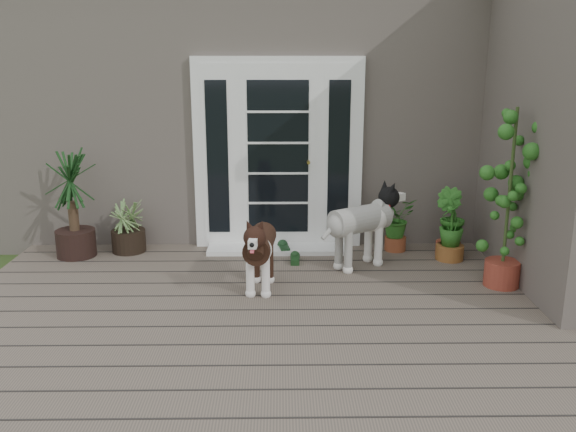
{
  "coord_description": "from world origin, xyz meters",
  "views": [
    {
      "loc": [
        -0.18,
        -4.21,
        2.28
      ],
      "look_at": [
        -0.1,
        1.75,
        0.7
      ],
      "focal_mm": 37.96,
      "sensor_mm": 36.0,
      "label": 1
    }
  ],
  "objects": [
    {
      "name": "door_unit",
      "position": [
        -0.2,
        2.6,
        1.19
      ],
      "size": [
        1.9,
        0.14,
        2.15
      ],
      "primitive_type": "cube",
      "color": "white",
      "rests_on": "deck"
    },
    {
      "name": "sapling",
      "position": [
        1.96,
        1.28,
        1.01
      ],
      "size": [
        0.55,
        0.55,
        1.77
      ],
      "primitive_type": null,
      "rotation": [
        0.0,
        0.0,
        -0.06
      ],
      "color": "#24621C",
      "rests_on": "deck"
    },
    {
      "name": "white_dog",
      "position": [
        0.65,
        1.84,
        0.5
      ],
      "size": [
        0.96,
        0.82,
        0.75
      ],
      "primitive_type": null,
      "rotation": [
        0.0,
        0.0,
        -0.98
      ],
      "color": "silver",
      "rests_on": "deck"
    },
    {
      "name": "spider_plant",
      "position": [
        -1.9,
        2.4,
        0.45
      ],
      "size": [
        0.69,
        0.69,
        0.67
      ],
      "primitive_type": null,
      "rotation": [
        0.0,
        0.0,
        0.1
      ],
      "color": "#99AD6A",
      "rests_on": "deck"
    },
    {
      "name": "clog_right",
      "position": [
        -0.02,
        1.99,
        0.16
      ],
      "size": [
        0.14,
        0.28,
        0.08
      ],
      "primitive_type": null,
      "rotation": [
        0.0,
        0.0,
        -0.03
      ],
      "color": "#143315",
      "rests_on": "deck"
    },
    {
      "name": "yucca",
      "position": [
        -2.44,
        2.24,
        0.71
      ],
      "size": [
        1.02,
        1.02,
        1.18
      ],
      "primitive_type": null,
      "rotation": [
        0.0,
        0.0,
        -0.3
      ],
      "color": "black",
      "rests_on": "deck"
    },
    {
      "name": "clog_left",
      "position": [
        -0.14,
        2.36,
        0.17
      ],
      "size": [
        0.19,
        0.33,
        0.09
      ],
      "primitive_type": null,
      "rotation": [
        0.0,
        0.0,
        0.14
      ],
      "color": "#16371A",
      "rests_on": "deck"
    },
    {
      "name": "house_main",
      "position": [
        0.0,
        4.65,
        1.55
      ],
      "size": [
        7.4,
        4.0,
        3.1
      ],
      "primitive_type": "cube",
      "color": "#665E54",
      "rests_on": "ground"
    },
    {
      "name": "herb_b",
      "position": [
        1.68,
        2.2,
        0.39
      ],
      "size": [
        0.51,
        0.51,
        0.55
      ],
      "primitive_type": "imported",
      "rotation": [
        0.0,
        0.0,
        2.26
      ],
      "color": "#164C15",
      "rests_on": "deck"
    },
    {
      "name": "herb_c",
      "position": [
        1.67,
        2.07,
        0.37
      ],
      "size": [
        0.43,
        0.43,
        0.49
      ],
      "primitive_type": "imported",
      "rotation": [
        0.0,
        0.0,
        4.24
      ],
      "color": "#224F16",
      "rests_on": "deck"
    },
    {
      "name": "door_step",
      "position": [
        -0.2,
        2.4,
        0.14
      ],
      "size": [
        1.6,
        0.4,
        0.05
      ],
      "primitive_type": "cube",
      "color": "white",
      "rests_on": "deck"
    },
    {
      "name": "deck",
      "position": [
        0.0,
        0.4,
        0.06
      ],
      "size": [
        6.2,
        4.6,
        0.12
      ],
      "primitive_type": "cube",
      "color": "#6B5B4C",
      "rests_on": "ground"
    },
    {
      "name": "brindle_dog",
      "position": [
        -0.37,
        1.22,
        0.46
      ],
      "size": [
        0.42,
        0.83,
        0.67
      ],
      "primitive_type": null,
      "rotation": [
        0.0,
        0.0,
        3.05
      ],
      "color": "#371F14",
      "rests_on": "deck"
    },
    {
      "name": "herb_a",
      "position": [
        1.13,
        2.4,
        0.38
      ],
      "size": [
        0.56,
        0.56,
        0.52
      ],
      "primitive_type": "imported",
      "rotation": [
        0.0,
        0.0,
        0.54
      ],
      "color": "#194C15",
      "rests_on": "deck"
    }
  ]
}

